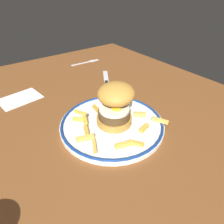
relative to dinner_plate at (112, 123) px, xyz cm
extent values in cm
cube|color=brown|center=(-3.10, -4.09, -2.84)|extent=(124.64, 106.23, 4.00)
cylinder|color=white|center=(0.00, 0.00, -0.24)|extent=(27.99, 27.99, 1.20)
torus|color=navy|center=(0.00, 0.00, 0.36)|extent=(27.59, 27.59, 0.80)
cylinder|color=#B98435|center=(0.68, 0.23, 1.66)|extent=(9.31, 9.31, 1.80)
cylinder|color=#4F371D|center=(0.68, 0.23, 3.65)|extent=(8.42, 8.42, 2.18)
cylinder|color=white|center=(0.68, 0.23, 4.99)|extent=(7.86, 7.86, 0.50)
ellipsoid|color=yellow|center=(1.41, 0.31, 5.66)|extent=(2.60, 2.60, 1.40)
ellipsoid|color=#BA8333|center=(0.23, 1.09, 9.02)|extent=(13.31, 13.43, 5.48)
cube|color=gold|center=(-0.48, -7.73, 1.22)|extent=(3.42, 2.09, 0.92)
cube|color=#E5B84F|center=(7.94, 10.23, 1.20)|extent=(4.30, 2.60, 0.88)
cube|color=gold|center=(-6.33, -6.04, 2.52)|extent=(3.82, 2.29, 0.70)
cube|color=gold|center=(-4.71, -5.60, 1.25)|extent=(4.56, 2.80, 0.97)
cube|color=#EFB845|center=(-5.33, 11.08, 1.18)|extent=(1.66, 3.52, 0.83)
cube|color=gold|center=(-5.43, -6.76, 1.17)|extent=(3.24, 3.47, 0.82)
cube|color=#EAB350|center=(2.60, 7.77, 1.26)|extent=(2.95, 3.15, 0.99)
cube|color=gold|center=(7.69, 4.49, 1.24)|extent=(1.74, 3.35, 0.96)
cube|color=gold|center=(10.50, -0.77, 1.15)|extent=(3.37, 2.62, 0.78)
cube|color=gold|center=(1.96, -9.45, 1.26)|extent=(2.36, 4.47, 0.99)
cube|color=gold|center=(9.17, -3.40, 1.21)|extent=(2.18, 4.40, 0.90)
cube|color=gold|center=(5.48, -9.07, 1.11)|extent=(3.87, 2.42, 0.70)
cube|color=gold|center=(-7.10, -0.45, 1.18)|extent=(3.69, 1.24, 0.83)
cube|color=silver|center=(-46.47, 16.22, -0.66)|extent=(1.47, 10.04, 0.36)
cube|color=silver|center=(-46.19, 22.22, -0.66)|extent=(2.31, 2.50, 0.32)
cube|color=silver|center=(-46.84, 24.45, -0.66)|extent=(0.37, 2.41, 0.28)
cube|color=silver|center=(-46.34, 24.43, -0.66)|extent=(0.37, 2.41, 0.28)
cube|color=silver|center=(-45.84, 24.40, -0.66)|extent=(0.37, 2.41, 0.28)
cube|color=silver|center=(-45.34, 24.38, -0.66)|extent=(0.37, 2.41, 0.28)
cube|color=black|center=(-20.34, 12.79, -0.54)|extent=(7.43, 5.24, 0.70)
cube|color=silver|center=(-27.56, 17.28, -0.64)|extent=(10.29, 7.33, 0.24)
cube|color=white|center=(-29.95, -16.25, -0.64)|extent=(10.97, 13.92, 0.40)
camera|label=1|loc=(33.10, -24.61, 32.43)|focal=30.87mm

